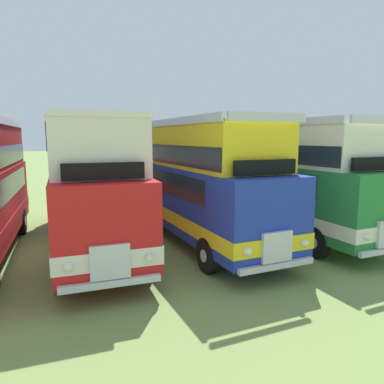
% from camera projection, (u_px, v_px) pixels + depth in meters
% --- Properties ---
extents(ground_plane, '(200.00, 200.00, 0.00)m').
position_uv_depth(ground_plane, '(36.00, 254.00, 12.01)').
color(ground_plane, '#7A934C').
extents(bus_fourth_in_row, '(2.77, 10.35, 4.49)m').
position_uv_depth(bus_fourth_in_row, '(90.00, 178.00, 12.69)').
color(bus_fourth_in_row, red).
rests_on(bus_fourth_in_row, ground).
extents(bus_fifth_in_row, '(3.06, 10.28, 4.52)m').
position_uv_depth(bus_fifth_in_row, '(194.00, 178.00, 13.63)').
color(bus_fifth_in_row, '#1E339E').
rests_on(bus_fifth_in_row, ground).
extents(bus_sixth_in_row, '(3.09, 11.05, 4.52)m').
position_uv_depth(bus_sixth_in_row, '(274.00, 173.00, 15.27)').
color(bus_sixth_in_row, '#237538').
rests_on(bus_sixth_in_row, ground).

